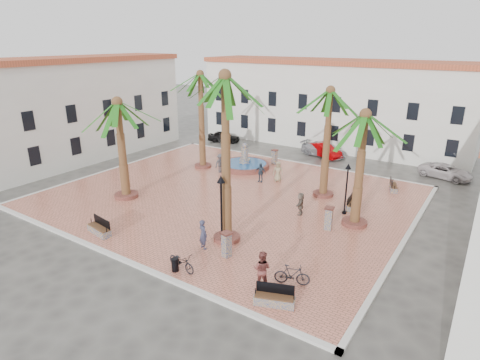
{
  "coord_description": "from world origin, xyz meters",
  "views": [
    {
      "loc": [
        16.73,
        -23.51,
        11.56
      ],
      "look_at": [
        1.0,
        0.0,
        1.6
      ],
      "focal_mm": 30.0,
      "sensor_mm": 36.0,
      "label": 1
    }
  ],
  "objects_px": {
    "pedestrian_fountain_b": "(260,172)",
    "pedestrian_east": "(301,204)",
    "fountain": "(245,164)",
    "car_black": "(224,137)",
    "bench_se": "(274,299)",
    "pedestrian_north": "(220,163)",
    "bench_s": "(100,230)",
    "pedestrian_fountain_a": "(278,172)",
    "lamppost_e": "(347,180)",
    "bicycle_a": "(182,262)",
    "bicycle_b": "(292,275)",
    "palm_s": "(225,94)",
    "bollard_n": "(275,157)",
    "cyclist_a": "(203,234)",
    "palm_e": "(364,129)",
    "cyclist_b": "(262,269)",
    "car_silver": "(323,150)",
    "lamppost_s": "(221,198)",
    "bollard_e": "(329,218)",
    "palm_nw": "(200,84)",
    "car_white": "(446,171)",
    "palm_ne": "(330,103)",
    "car_red": "(323,150)",
    "bench_e": "(353,204)",
    "bollard_se": "(227,244)",
    "palm_sw": "(118,115)",
    "litter_bin": "(175,265)"
  },
  "relations": [
    {
      "from": "lamppost_e",
      "to": "car_black",
      "type": "xyz_separation_m",
      "value": [
        -19.32,
        12.48,
        -1.96
      ]
    },
    {
      "from": "cyclist_b",
      "to": "car_black",
      "type": "height_order",
      "value": "cyclist_b"
    },
    {
      "from": "palm_sw",
      "to": "car_red",
      "type": "height_order",
      "value": "palm_sw"
    },
    {
      "from": "fountain",
      "to": "car_white",
      "type": "bearing_deg",
      "value": 25.5
    },
    {
      "from": "palm_e",
      "to": "cyclist_a",
      "type": "xyz_separation_m",
      "value": [
        -6.19,
        -7.96,
        -5.45
      ]
    },
    {
      "from": "pedestrian_fountain_a",
      "to": "pedestrian_north",
      "type": "bearing_deg",
      "value": 166.4
    },
    {
      "from": "bench_se",
      "to": "bollard_n",
      "type": "relative_size",
      "value": 1.35
    },
    {
      "from": "palm_nw",
      "to": "pedestrian_north",
      "type": "distance_m",
      "value": 7.19
    },
    {
      "from": "cyclist_b",
      "to": "car_silver",
      "type": "height_order",
      "value": "cyclist_b"
    },
    {
      "from": "bollard_se",
      "to": "pedestrian_fountain_a",
      "type": "height_order",
      "value": "pedestrian_fountain_a"
    },
    {
      "from": "bench_se",
      "to": "car_red",
      "type": "xyz_separation_m",
      "value": [
        -7.96,
        24.62,
        0.27
      ]
    },
    {
      "from": "bicycle_b",
      "to": "palm_s",
      "type": "bearing_deg",
      "value": 48.11
    },
    {
      "from": "fountain",
      "to": "cyclist_a",
      "type": "height_order",
      "value": "fountain"
    },
    {
      "from": "bicycle_b",
      "to": "car_white",
      "type": "height_order",
      "value": "car_white"
    },
    {
      "from": "palm_nw",
      "to": "bench_e",
      "type": "xyz_separation_m",
      "value": [
        15.04,
        -1.72,
        -7.37
      ]
    },
    {
      "from": "bicycle_b",
      "to": "car_red",
      "type": "relative_size",
      "value": 0.42
    },
    {
      "from": "bollard_e",
      "to": "cyclist_b",
      "type": "bearing_deg",
      "value": -92.49
    },
    {
      "from": "bollard_e",
      "to": "car_black",
      "type": "relative_size",
      "value": 0.41
    },
    {
      "from": "palm_sw",
      "to": "bollard_e",
      "type": "xyz_separation_m",
      "value": [
        14.99,
        3.29,
        -5.51
      ]
    },
    {
      "from": "pedestrian_fountain_b",
      "to": "bicycle_a",
      "type": "bearing_deg",
      "value": -83.14
    },
    {
      "from": "bollard_se",
      "to": "car_white",
      "type": "distance_m",
      "value": 23.31
    },
    {
      "from": "bollard_e",
      "to": "car_red",
      "type": "relative_size",
      "value": 0.36
    },
    {
      "from": "cyclist_a",
      "to": "cyclist_b",
      "type": "relative_size",
      "value": 0.95
    },
    {
      "from": "bench_s",
      "to": "bollard_e",
      "type": "height_order",
      "value": "bollard_e"
    },
    {
      "from": "fountain",
      "to": "car_black",
      "type": "distance_m",
      "value": 10.84
    },
    {
      "from": "palm_ne",
      "to": "car_red",
      "type": "bearing_deg",
      "value": 112.77
    },
    {
      "from": "bollard_n",
      "to": "cyclist_b",
      "type": "xyz_separation_m",
      "value": [
        9.39,
        -18.15,
        0.2
      ]
    },
    {
      "from": "palm_e",
      "to": "pedestrian_fountain_b",
      "type": "height_order",
      "value": "palm_e"
    },
    {
      "from": "bench_e",
      "to": "car_red",
      "type": "height_order",
      "value": "car_red"
    },
    {
      "from": "bench_s",
      "to": "pedestrian_fountain_a",
      "type": "bearing_deg",
      "value": 82.01
    },
    {
      "from": "bench_s",
      "to": "car_black",
      "type": "height_order",
      "value": "car_black"
    },
    {
      "from": "pedestrian_fountain_b",
      "to": "cyclist_a",
      "type": "bearing_deg",
      "value": -82.56
    },
    {
      "from": "lamppost_e",
      "to": "pedestrian_fountain_b",
      "type": "height_order",
      "value": "lamppost_e"
    },
    {
      "from": "palm_e",
      "to": "bench_se",
      "type": "bearing_deg",
      "value": -91.34
    },
    {
      "from": "palm_nw",
      "to": "car_white",
      "type": "height_order",
      "value": "palm_nw"
    },
    {
      "from": "palm_e",
      "to": "lamppost_s",
      "type": "bearing_deg",
      "value": -129.12
    },
    {
      "from": "palm_nw",
      "to": "bollard_n",
      "type": "height_order",
      "value": "palm_nw"
    },
    {
      "from": "car_red",
      "to": "cyclist_a",
      "type": "bearing_deg",
      "value": -151.7
    },
    {
      "from": "bollard_n",
      "to": "cyclist_a",
      "type": "bearing_deg",
      "value": -74.44
    },
    {
      "from": "bench_s",
      "to": "bollard_n",
      "type": "relative_size",
      "value": 1.39
    },
    {
      "from": "palm_nw",
      "to": "bollard_se",
      "type": "bearing_deg",
      "value": -46.76
    },
    {
      "from": "bench_s",
      "to": "bicycle_a",
      "type": "distance_m",
      "value": 7.0
    },
    {
      "from": "bollard_e",
      "to": "palm_nw",
      "type": "bearing_deg",
      "value": 158.29
    },
    {
      "from": "lamppost_e",
      "to": "palm_sw",
      "type": "bearing_deg",
      "value": -157.39
    },
    {
      "from": "fountain",
      "to": "palm_sw",
      "type": "height_order",
      "value": "palm_sw"
    },
    {
      "from": "pedestrian_fountain_b",
      "to": "pedestrian_east",
      "type": "distance_m",
      "value": 7.1
    },
    {
      "from": "car_silver",
      "to": "car_white",
      "type": "bearing_deg",
      "value": -86.85
    },
    {
      "from": "bollard_n",
      "to": "pedestrian_east",
      "type": "distance_m",
      "value": 11.8
    },
    {
      "from": "bench_se",
      "to": "pedestrian_north",
      "type": "bearing_deg",
      "value": 113.16
    },
    {
      "from": "palm_e",
      "to": "litter_bin",
      "type": "xyz_separation_m",
      "value": [
        -5.9,
        -10.66,
        -5.98
      ]
    }
  ]
}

